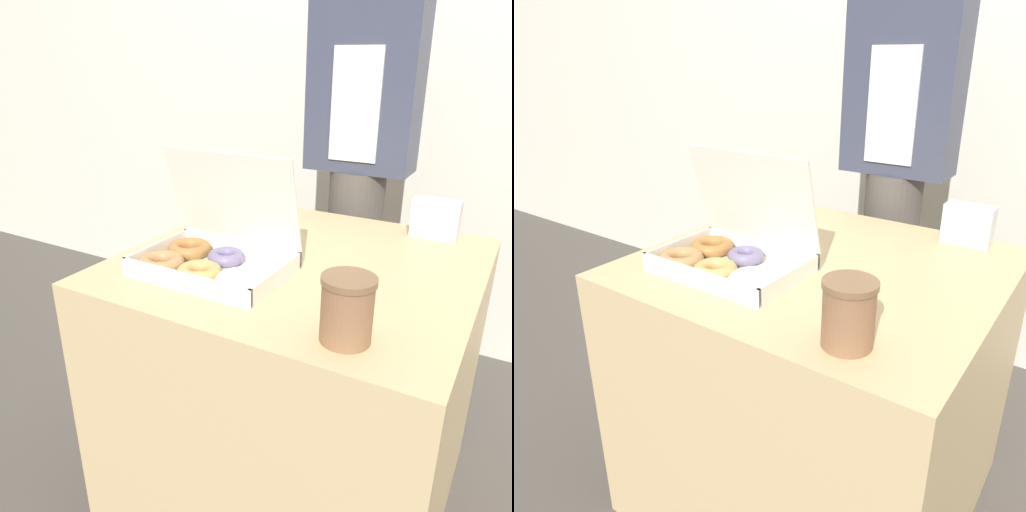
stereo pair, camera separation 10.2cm
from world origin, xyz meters
The scene contains 7 objects.
ground_plane centered at (0.00, 0.00, 0.00)m, with size 14.00×14.00×0.00m, color #4C4742.
wall_back centered at (0.00, 1.05, 1.30)m, with size 10.00×0.05×2.60m.
table centered at (0.00, 0.00, 0.36)m, with size 0.84×0.81×0.73m.
donut_box centered at (-0.15, -0.17, 0.77)m, with size 0.35×0.25×0.27m.
coffee_cup centered at (0.23, -0.31, 0.79)m, with size 0.10×0.10×0.12m.
napkin_holder centered at (0.25, 0.33, 0.78)m, with size 0.13×0.06×0.11m.
person_customer centered at (-0.06, 0.57, 0.90)m, with size 0.35×0.21×1.60m.
Camera 2 is at (0.56, -0.99, 1.20)m, focal length 35.00 mm.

